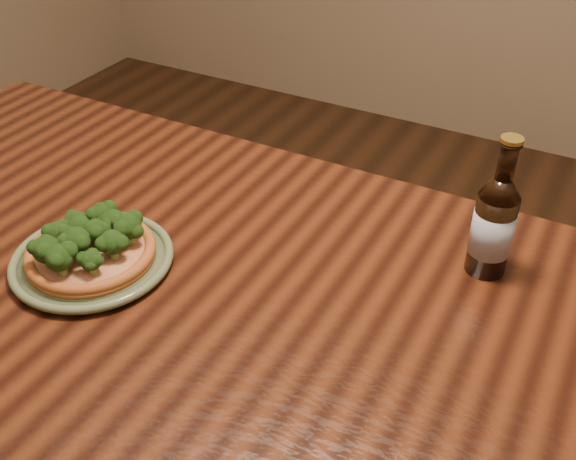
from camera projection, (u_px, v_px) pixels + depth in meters
The scene contains 4 objects.
table at pixel (190, 340), 1.04m from camera, with size 1.60×0.90×0.75m.
plate at pixel (92, 260), 1.03m from camera, with size 0.25×0.25×0.02m.
pizza at pixel (90, 247), 1.02m from camera, with size 0.20×0.20×0.07m.
beer_bottle at pixel (494, 224), 0.98m from camera, with size 0.06×0.06×0.23m.
Camera 1 is at (0.48, -0.48, 1.40)m, focal length 42.00 mm.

